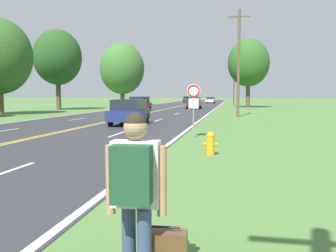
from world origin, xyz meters
name	(u,v)px	position (x,y,z in m)	size (l,w,h in m)	color
hitchhiker_person	(135,184)	(7.69, 3.30, 1.06)	(0.59, 0.42, 1.73)	#38476B
fire_hydrant	(211,143)	(7.90, 11.24, 0.37)	(0.43, 0.27, 0.73)	gold
traffic_sign	(194,97)	(6.86, 15.72, 1.76)	(0.60, 0.10, 2.35)	gray
utility_pole_midground	(239,62)	(8.94, 31.01, 4.64)	(1.80, 0.24, 8.97)	brown
utility_pole_far	(234,82)	(8.59, 62.87, 4.12)	(1.80, 0.24, 7.94)	brown
tree_left_verge	(58,57)	(-12.72, 40.99, 6.41)	(5.85, 5.85, 9.80)	brown
tree_behind_sign	(249,63)	(10.62, 53.40, 6.43)	(5.96, 5.96, 9.88)	brown
tree_mid_treeline	(122,69)	(-9.98, 58.14, 6.21)	(7.44, 7.44, 10.50)	brown
car_dark_blue_suv_approaching	(129,111)	(2.17, 21.57, 0.85)	(2.08, 4.23, 1.59)	black
car_red_hatchback_mid_near	(140,104)	(-1.60, 38.16, 0.87)	(1.89, 3.75, 1.67)	black
car_maroon_suv_mid_far	(194,102)	(3.38, 47.57, 0.86)	(1.82, 4.38, 1.55)	black
car_white_sedan_receding	(211,100)	(3.69, 77.19, 0.72)	(1.93, 4.40, 1.35)	black
car_dark_green_hatchback_distant	(187,99)	(-2.75, 88.22, 0.76)	(1.92, 3.61, 1.43)	black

